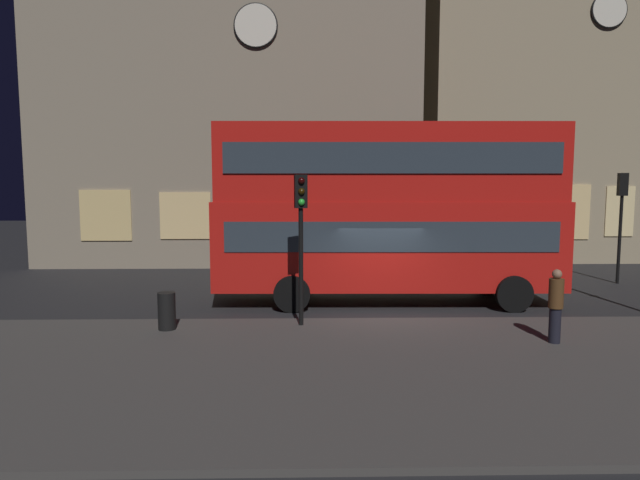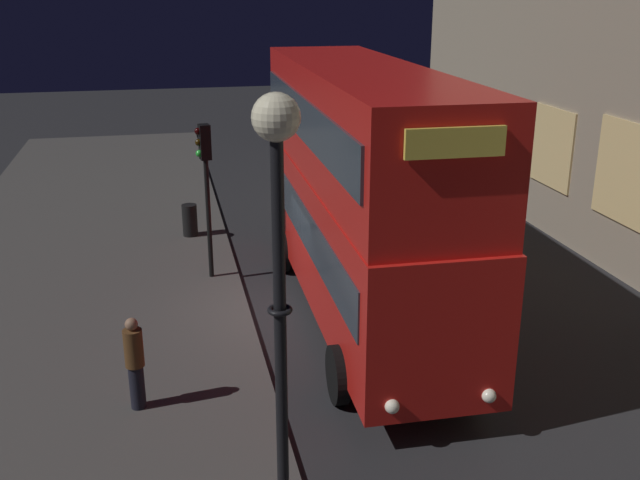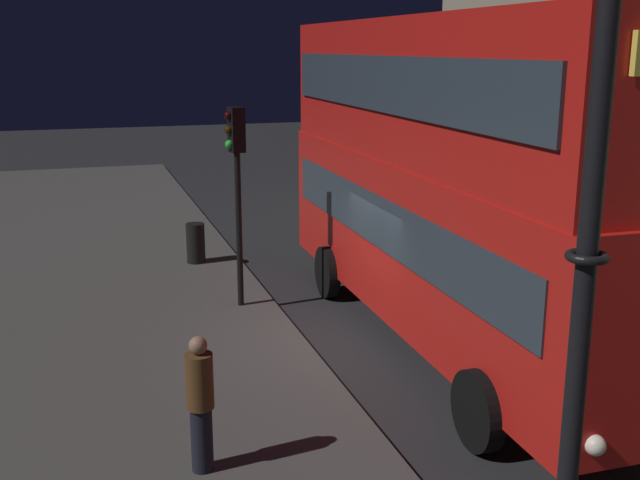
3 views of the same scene
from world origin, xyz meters
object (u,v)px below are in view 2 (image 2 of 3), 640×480
Objects in this scene: double_decker_bus at (361,182)px; traffic_light_near_kerb at (205,169)px; pedestrian at (135,362)px; litter_bin at (190,220)px; street_lamp at (279,250)px.

double_decker_bus reaches higher than traffic_light_near_kerb.
traffic_light_near_kerb is 2.26× the size of pedestrian.
double_decker_bus is 6.31× the size of pedestrian.
double_decker_bus is 11.49× the size of litter_bin.
litter_bin is (-13.79, -0.48, -3.94)m from street_lamp.
pedestrian is 1.82× the size of litter_bin.
street_lamp reaches higher than pedestrian.
traffic_light_near_kerb is (-2.68, -3.19, -0.18)m from double_decker_bus.
double_decker_bus is at bearing -47.50° from pedestrian.
traffic_light_near_kerb is at bearing 5.79° from litter_bin.
traffic_light_near_kerb reaches higher than litter_bin.
traffic_light_near_kerb is 6.45m from pedestrian.
traffic_light_near_kerb is at bearing -7.14° from pedestrian.
litter_bin is (-9.32, 1.37, -0.42)m from pedestrian.
litter_bin is (-3.40, -0.35, -2.34)m from traffic_light_near_kerb.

